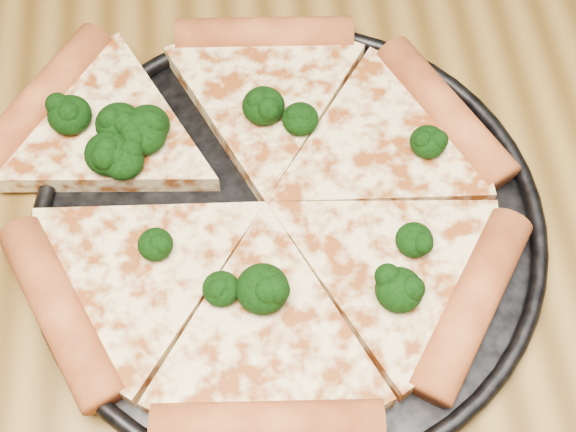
{
  "coord_description": "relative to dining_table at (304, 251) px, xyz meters",
  "views": [
    {
      "loc": [
        -0.04,
        -0.28,
        1.22
      ],
      "look_at": [
        -0.02,
        -0.03,
        0.77
      ],
      "focal_mm": 49.32,
      "sensor_mm": 36.0,
      "label": 1
    }
  ],
  "objects": [
    {
      "name": "dining_table",
      "position": [
        0.0,
        0.0,
        0.0
      ],
      "size": [
        1.2,
        0.9,
        0.75
      ],
      "color": "brown",
      "rests_on": "ground"
    },
    {
      "name": "pizza_pan",
      "position": [
        -0.02,
        -0.03,
        0.1
      ],
      "size": [
        0.34,
        0.34,
        0.02
      ],
      "color": "black",
      "rests_on": "dining_table"
    },
    {
      "name": "pizza",
      "position": [
        -0.03,
        -0.01,
        0.11
      ],
      "size": [
        0.37,
        0.33,
        0.03
      ],
      "rotation": [
        0.0,
        0.0,
        -0.08
      ],
      "color": "#F5D896",
      "rests_on": "pizza_pan"
    },
    {
      "name": "broccoli_florets",
      "position": [
        -0.07,
        0.01,
        0.12
      ],
      "size": [
        0.27,
        0.18,
        0.02
      ],
      "color": "black",
      "rests_on": "pizza"
    }
  ]
}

